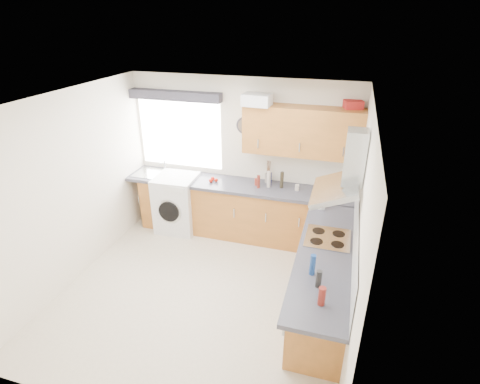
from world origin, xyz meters
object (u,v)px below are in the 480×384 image
(washing_machine, at_px, (177,203))
(oven, at_px, (324,272))
(upper_cabinets, at_px, (302,131))
(extractor_hood, at_px, (345,173))

(washing_machine, bearing_deg, oven, -26.01)
(upper_cabinets, bearing_deg, extractor_hood, -63.87)
(extractor_hood, relative_size, washing_machine, 0.82)
(oven, distance_m, washing_machine, 2.73)
(oven, bearing_deg, washing_machine, 156.25)
(oven, bearing_deg, upper_cabinets, 112.54)
(oven, xyz_separation_m, upper_cabinets, (-0.55, 1.32, 1.38))
(extractor_hood, height_order, upper_cabinets, upper_cabinets)
(extractor_hood, xyz_separation_m, washing_machine, (-2.60, 1.10, -1.30))
(extractor_hood, relative_size, upper_cabinets, 0.46)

